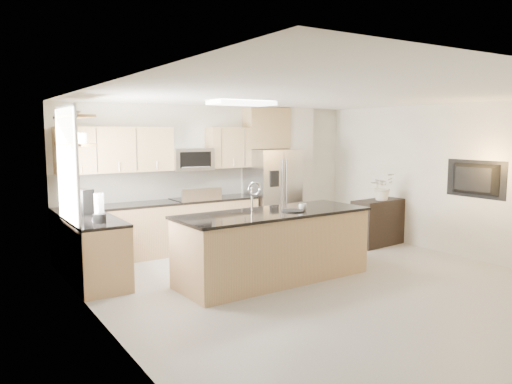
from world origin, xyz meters
TOP-DOWN VIEW (x-y plane):
  - floor at (0.00, 0.00)m, footprint 6.50×6.50m
  - ceiling at (0.00, 0.00)m, footprint 6.00×6.50m
  - wall_back at (0.00, 3.25)m, footprint 6.00×0.02m
  - wall_left at (-3.00, 0.00)m, footprint 0.02×6.50m
  - wall_right at (3.00, 0.00)m, footprint 0.02×6.50m
  - back_counter at (-1.23, 2.93)m, footprint 3.55×0.66m
  - left_counter at (-2.67, 1.85)m, footprint 0.66×1.50m
  - range at (-0.60, 2.92)m, footprint 0.76×0.64m
  - upper_cabinets at (-1.30, 3.09)m, footprint 3.50×0.33m
  - microwave at (-0.60, 3.04)m, footprint 0.76×0.40m
  - refrigerator at (1.06, 2.87)m, footprint 0.92×0.78m
  - partition_column at (1.82, 3.10)m, footprint 0.60×0.30m
  - window at (-2.98, 1.85)m, footprint 0.04×1.15m
  - shelf_lower at (-2.85, 1.95)m, footprint 0.30×1.20m
  - shelf_upper at (-2.85, 1.95)m, footprint 0.30×1.20m
  - ceiling_fixture at (-0.40, 1.60)m, footprint 1.00×0.50m
  - island at (-0.45, 0.64)m, footprint 2.91×1.14m
  - credenza at (2.47, 1.42)m, footprint 1.11×0.56m
  - cup at (-0.02, 0.52)m, footprint 0.15×0.15m
  - platter at (-0.20, 0.51)m, footprint 0.40×0.40m
  - blender at (-2.67, 1.48)m, footprint 0.17×0.17m
  - kettle at (-2.62, 1.71)m, footprint 0.20×0.20m
  - coffee_maker at (-2.70, 2.22)m, footprint 0.28×0.30m
  - bowl at (-2.85, 2.21)m, footprint 0.49×0.49m
  - flower_vase at (2.47, 1.35)m, footprint 0.79×0.72m
  - television at (2.91, -0.20)m, footprint 0.14×1.08m

SIDE VIEW (x-z plane):
  - floor at x=0.00m, z-range 0.00..0.00m
  - credenza at x=2.47m, z-range 0.00..0.86m
  - left_counter at x=-2.67m, z-range 0.00..0.92m
  - back_counter at x=-1.23m, z-range -0.25..1.19m
  - range at x=-0.60m, z-range -0.10..1.04m
  - island at x=-0.45m, z-range -0.21..1.21m
  - refrigerator at x=1.06m, z-range 0.00..1.78m
  - platter at x=-0.20m, z-range 0.99..1.01m
  - kettle at x=-2.62m, z-range 0.91..1.15m
  - cup at x=-0.02m, z-range 0.99..1.09m
  - blender at x=-2.67m, z-range 0.89..1.29m
  - coffee_maker at x=-2.70m, z-range 0.91..1.29m
  - flower_vase at x=2.47m, z-range 0.86..1.61m
  - wall_back at x=0.00m, z-range 0.00..2.60m
  - wall_left at x=-3.00m, z-range 0.00..2.60m
  - wall_right at x=3.00m, z-range 0.00..2.60m
  - partition_column at x=1.82m, z-range 0.00..2.60m
  - television at x=2.91m, z-range 1.04..1.66m
  - microwave at x=-0.60m, z-range 1.43..1.83m
  - window at x=-2.98m, z-range 0.83..2.47m
  - upper_cabinets at x=-1.30m, z-range 1.45..2.20m
  - shelf_lower at x=-2.85m, z-range 1.93..1.97m
  - shelf_upper at x=-2.85m, z-range 2.30..2.34m
  - bowl at x=-2.85m, z-range 2.34..2.43m
  - ceiling_fixture at x=-0.40m, z-range 2.53..2.59m
  - ceiling at x=0.00m, z-range 2.59..2.61m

